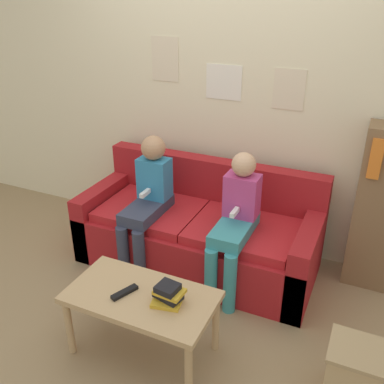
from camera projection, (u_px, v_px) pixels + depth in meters
name	position (u px, v px, depth m)	size (l,w,h in m)	color
ground_plane	(171.00, 298.00, 3.12)	(10.00, 10.00, 0.00)	#937A56
wall_back	(225.00, 91.00, 3.37)	(8.00, 0.07, 2.60)	beige
couch	(199.00, 232.00, 3.42)	(1.85, 0.79, 0.79)	maroon
coffee_table	(141.00, 302.00, 2.51)	(0.88, 0.47, 0.43)	tan
person_left	(147.00, 197.00, 3.26)	(0.24, 0.55, 1.05)	#33384C
person_right	(235.00, 219.00, 2.99)	(0.24, 0.55, 1.03)	teal
tv_remote	(125.00, 292.00, 2.49)	(0.10, 0.17, 0.02)	black
book_stack	(168.00, 294.00, 2.41)	(0.19, 0.17, 0.12)	gold
bookshelf	(384.00, 210.00, 3.04)	(0.40, 0.27, 1.23)	brown
storage_box	(367.00, 379.00, 2.25)	(0.43, 0.28, 0.37)	tan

